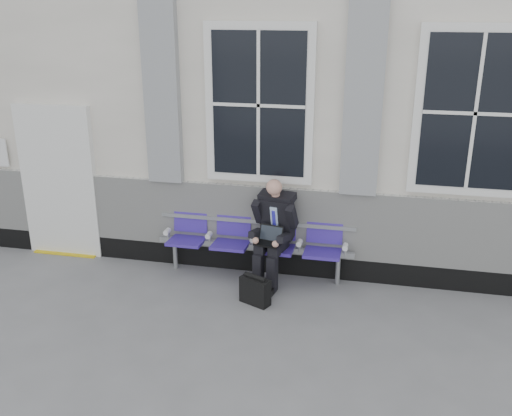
# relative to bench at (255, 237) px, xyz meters

# --- Properties ---
(ground) EXTENTS (70.00, 70.00, 0.00)m
(ground) POSITION_rel_bench_xyz_m (2.18, -1.32, -0.55)
(ground) COLOR slate
(ground) RESTS_ON ground
(station_building) EXTENTS (14.40, 4.40, 4.49)m
(station_building) POSITION_rel_bench_xyz_m (2.16, 2.15, 1.67)
(station_building) COLOR white
(station_building) RESTS_ON ground
(bench) EXTENTS (2.60, 0.47, 0.91)m
(bench) POSITION_rel_bench_xyz_m (0.00, 0.00, 0.00)
(bench) COLOR #9EA0A3
(bench) RESTS_ON ground
(businessman) EXTENTS (0.59, 0.79, 1.39)m
(businessman) POSITION_rel_bench_xyz_m (0.28, -0.13, 0.20)
(businessman) COLOR black
(businessman) RESTS_ON ground
(briefcase) EXTENTS (0.40, 0.30, 0.38)m
(briefcase) POSITION_rel_bench_xyz_m (0.17, -0.74, -0.38)
(briefcase) COLOR black
(briefcase) RESTS_ON ground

